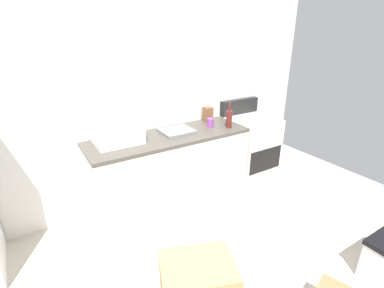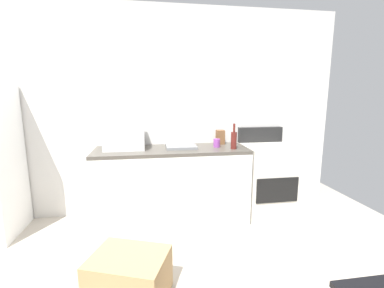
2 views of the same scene
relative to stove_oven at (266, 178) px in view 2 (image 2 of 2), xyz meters
name	(u,v)px [view 2 (image 2 of 2)]	position (x,y,z in m)	size (l,w,h in m)	color
wall_back	(145,113)	(-1.52, 0.34, 0.83)	(5.00, 0.10, 2.60)	silver
kitchen_counter	(172,185)	(-1.22, -0.01, -0.02)	(1.80, 0.60, 0.90)	white
stove_oven	(266,178)	(0.00, 0.00, 0.00)	(0.60, 0.61, 1.10)	silver
microwave	(124,138)	(-1.76, 0.06, 0.57)	(0.46, 0.34, 0.27)	white
sink_basin	(181,146)	(-1.10, 0.04, 0.45)	(0.36, 0.32, 0.03)	slate
wine_bottle	(234,140)	(-0.50, -0.14, 0.54)	(0.07, 0.07, 0.30)	#591E19
coffee_mug	(217,143)	(-0.66, 0.00, 0.48)	(0.08, 0.08, 0.10)	purple
knife_block	(220,137)	(-0.57, 0.19, 0.52)	(0.10, 0.10, 0.18)	brown
cardboard_box_large	(129,277)	(-1.65, -1.26, -0.29)	(0.56, 0.43, 0.35)	tan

